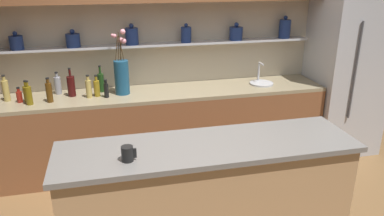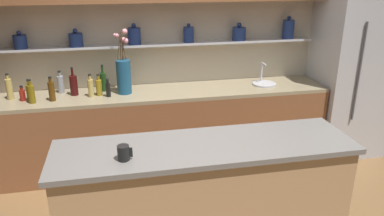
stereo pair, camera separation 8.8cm
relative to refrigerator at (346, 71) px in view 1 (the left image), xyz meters
The scene contains 18 objects.
back_wall_unit 2.28m from the refrigerator, behind, with size 5.20×0.44×2.60m.
back_counter_unit 2.34m from the refrigerator, behind, with size 3.69×0.62×0.92m.
island_counter 2.75m from the refrigerator, 144.39° to the right, with size 2.20×0.61×1.02m.
refrigerator is the anchor object (origin of this frame).
flower_vase 2.72m from the refrigerator, behind, with size 0.16×0.17×0.71m.
sink_fixture 1.10m from the refrigerator, behind, with size 0.28×0.28×0.25m.
bottle_oil_0 3.69m from the refrigerator, behind, with size 0.06×0.06×0.23m.
bottle_spirit_1 3.41m from the refrigerator, behind, with size 0.07×0.07×0.25m.
bottle_wine_2 3.26m from the refrigerator, behind, with size 0.08×0.08×0.31m.
bottle_wine_3 2.95m from the refrigerator, behind, with size 0.07×0.07×0.30m.
bottle_spirit_4 3.91m from the refrigerator, behind, with size 0.07×0.07×0.28m.
bottle_spirit_5 3.47m from the refrigerator, behind, with size 0.06×0.06×0.26m.
bottle_oil_6 3.66m from the refrigerator, behind, with size 0.07×0.07×0.25m.
bottle_sauce_7 3.77m from the refrigerator, behind, with size 0.06×0.06×0.16m.
bottle_sauce_8 2.90m from the refrigerator, behind, with size 0.05×0.05×0.20m.
bottle_oil_9 2.99m from the refrigerator, behind, with size 0.06×0.06×0.24m.
bottle_spirit_10 3.08m from the refrigerator, behind, with size 0.06×0.06×0.25m.
coffee_mug 3.26m from the refrigerator, 148.73° to the right, with size 0.10×0.08×0.10m.
Camera 1 is at (-0.67, -2.73, 2.22)m, focal length 35.00 mm.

